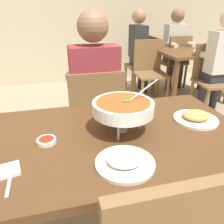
% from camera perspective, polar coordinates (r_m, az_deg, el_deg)
% --- Properties ---
extents(dining_table_main, '(1.30, 0.81, 0.74)m').
position_cam_1_polar(dining_table_main, '(1.19, 1.81, -10.08)').
color(dining_table_main, '#51331C').
rests_on(dining_table_main, ground_plane).
extents(chair_diner_main, '(0.44, 0.44, 0.90)m').
position_cam_1_polar(chair_diner_main, '(1.83, -4.18, -1.10)').
color(chair_diner_main, brown).
rests_on(chair_diner_main, ground_plane).
extents(diner_main, '(0.40, 0.45, 1.31)m').
position_cam_1_polar(diner_main, '(1.77, -4.61, 6.23)').
color(diner_main, '#2D2D38').
rests_on(diner_main, ground_plane).
extents(curry_bowl, '(0.33, 0.30, 0.26)m').
position_cam_1_polar(curry_bowl, '(1.09, 2.85, 1.10)').
color(curry_bowl, silver).
rests_on(curry_bowl, dining_table_main).
extents(rice_plate, '(0.24, 0.24, 0.06)m').
position_cam_1_polar(rice_plate, '(0.91, 3.34, -12.26)').
color(rice_plate, white).
rests_on(rice_plate, dining_table_main).
extents(appetizer_plate, '(0.24, 0.24, 0.06)m').
position_cam_1_polar(appetizer_plate, '(1.32, 20.52, -1.26)').
color(appetizer_plate, white).
rests_on(appetizer_plate, dining_table_main).
extents(sauce_dish, '(0.09, 0.09, 0.02)m').
position_cam_1_polar(sauce_dish, '(1.09, -16.32, -7.00)').
color(sauce_dish, white).
rests_on(sauce_dish, dining_table_main).
extents(napkin_folded, '(0.13, 0.10, 0.02)m').
position_cam_1_polar(napkin_folded, '(0.97, -25.91, -13.50)').
color(napkin_folded, white).
rests_on(napkin_folded, dining_table_main).
extents(spoon_utensil, '(0.02, 0.17, 0.01)m').
position_cam_1_polar(spoon_utensil, '(0.93, -24.52, -15.48)').
color(spoon_utensil, silver).
rests_on(spoon_utensil, dining_table_main).
extents(dining_table_far, '(1.00, 0.80, 0.74)m').
position_cam_1_polar(dining_table_far, '(3.62, 19.75, 12.37)').
color(dining_table_far, brown).
rests_on(dining_table_far, ground_plane).
extents(chair_bg_left, '(0.48, 0.48, 0.90)m').
position_cam_1_polar(chair_bg_left, '(4.12, 15.68, 12.83)').
color(chair_bg_left, brown).
rests_on(chair_bg_left, ground_plane).
extents(chair_bg_middle, '(0.44, 0.44, 0.90)m').
position_cam_1_polar(chair_bg_middle, '(3.83, 8.57, 12.60)').
color(chair_bg_middle, brown).
rests_on(chair_bg_middle, ground_plane).
extents(chair_bg_right, '(0.47, 0.47, 0.90)m').
position_cam_1_polar(chair_bg_right, '(3.24, 23.94, 8.47)').
color(chair_bg_right, brown).
rests_on(chair_bg_right, ground_plane).
extents(chair_bg_window, '(0.46, 0.46, 0.90)m').
position_cam_1_polar(chair_bg_window, '(3.40, 9.53, 10.98)').
color(chair_bg_window, brown).
rests_on(chair_bg_window, ground_plane).
extents(patron_bg_left, '(0.40, 0.45, 1.31)m').
position_cam_1_polar(patron_bg_left, '(4.11, 15.89, 16.15)').
color(patron_bg_left, '#2D2D38').
rests_on(patron_bg_left, ground_plane).
extents(patron_bg_middle, '(0.45, 0.40, 1.31)m').
position_cam_1_polar(patron_bg_middle, '(3.79, 7.12, 16.17)').
color(patron_bg_middle, '#2D2D38').
rests_on(patron_bg_middle, ground_plane).
extents(patron_bg_right, '(0.40, 0.45, 1.31)m').
position_cam_1_polar(patron_bg_right, '(3.18, 25.71, 12.30)').
color(patron_bg_right, '#2D2D38').
rests_on(patron_bg_right, ground_plane).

